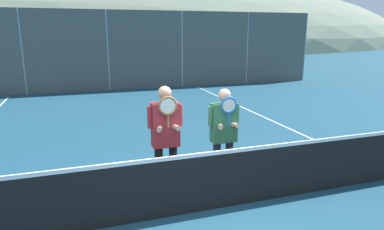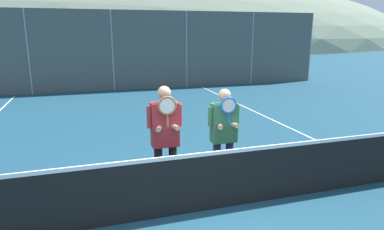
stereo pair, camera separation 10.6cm
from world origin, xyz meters
TOP-DOWN VIEW (x-y plane):
  - ground_plane at (0.00, 0.00)m, footprint 120.00×120.00m
  - hill_distant at (0.00, 63.32)m, footprint 132.31×73.50m
  - clubhouse_building at (0.56, 20.07)m, footprint 19.34×5.50m
  - fence_back at (-0.00, 11.32)m, footprint 20.55×0.06m
  - tennis_net at (0.00, 0.00)m, footprint 10.92×0.09m
  - court_line_right_sideline at (4.06, 3.00)m, footprint 0.05×16.00m
  - player_leftmost at (-0.12, 0.59)m, footprint 0.55×0.34m
  - player_center_left at (0.88, 0.65)m, footprint 0.55×0.34m
  - car_far_left at (-4.90, 13.86)m, footprint 4.71×1.92m
  - car_left_of_center at (0.35, 13.70)m, footprint 4.71×2.08m
  - car_center at (5.36, 14.11)m, footprint 4.24×2.05m

SIDE VIEW (x-z plane):
  - ground_plane at x=0.00m, z-range 0.00..0.00m
  - hill_distant at x=0.00m, z-range -12.86..12.86m
  - court_line_right_sideline at x=4.06m, z-range 0.00..0.01m
  - tennis_net at x=0.00m, z-range -0.03..0.98m
  - car_far_left at x=-4.90m, z-range 0.03..1.71m
  - car_center at x=5.36m, z-range 0.02..1.78m
  - car_left_of_center at x=0.35m, z-range 0.01..1.88m
  - player_center_left at x=0.88m, z-range 0.15..1.85m
  - player_leftmost at x=-0.12m, z-range 0.15..1.96m
  - fence_back at x=0.00m, z-range 0.00..3.51m
  - clubhouse_building at x=0.56m, z-range 0.02..3.76m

